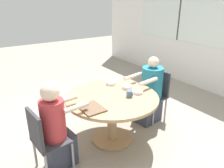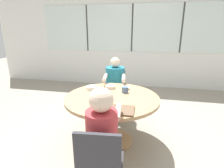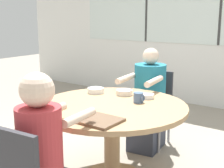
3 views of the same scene
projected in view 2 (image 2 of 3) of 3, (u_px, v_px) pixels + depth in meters
name	position (u px, v px, depth m)	size (l,w,h in m)	color
ground_plane	(112.00, 141.00, 2.63)	(16.00, 16.00, 0.00)	gray
wall_back_with_windows	(132.00, 37.00, 4.91)	(8.40, 0.08, 2.80)	silver
dining_table	(112.00, 107.00, 2.46)	(1.30, 1.30, 0.72)	tan
chair_for_woman_green_shirt	(115.00, 88.00, 3.46)	(0.45, 0.45, 0.85)	#333338
chair_for_man_blue_shirt	(100.00, 163.00, 1.51)	(0.44, 0.44, 0.85)	#333338
person_woman_green_shirt	(115.00, 91.00, 3.30)	(0.42, 0.68, 1.13)	#333847
person_man_blue_shirt	(103.00, 148.00, 1.66)	(0.35, 0.56, 1.14)	#333847
food_tray_dark	(119.00, 110.00, 1.99)	(0.33, 0.26, 0.02)	brown
coffee_mug	(125.00, 90.00, 2.55)	(0.10, 0.09, 0.09)	slate
bowl_white_shallow	(91.00, 88.00, 2.70)	(0.16, 0.16, 0.05)	white
bowl_cereal	(125.00, 88.00, 2.72)	(0.13, 0.13, 0.04)	white
bowl_fruit	(110.00, 87.00, 2.75)	(0.16, 0.16, 0.05)	silver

